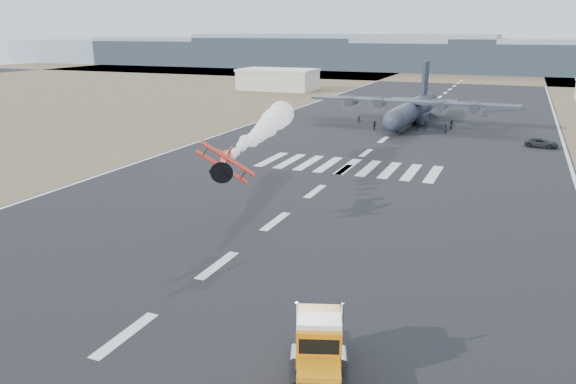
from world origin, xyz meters
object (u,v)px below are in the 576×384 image
Objects in this scene: crew_e at (387,124)px; crew_f at (375,125)px; transport_aircraft at (413,108)px; crew_g at (419,123)px; hangar_left at (278,79)px; crew_d at (417,127)px; semi_truck at (319,347)px; crew_h at (451,125)px; crew_a at (425,124)px; crew_c at (359,120)px; aerobatic_biplane at (223,163)px; crew_b at (445,129)px; support_vehicle at (542,143)px.

crew_e is 0.94× the size of crew_f.
transport_aircraft reaches higher than crew_g.
hangar_left reaches higher than crew_f.
crew_d reaches higher than crew_g.
semi_truck reaches higher than crew_g.
hangar_left is at bearing -2.52° from crew_h.
crew_a reaches higher than crew_d.
aerobatic_biplane is at bearing 72.78° from crew_c.
crew_g is at bearing -58.58° from transport_aircraft.
transport_aircraft is 12.11m from crew_f.
crew_a is at bearing -119.34° from crew_b.
crew_h reaches higher than crew_f.
transport_aircraft is (53.29, -52.56, -0.26)m from hangar_left.
crew_e is 0.85× the size of crew_h.
crew_a is (3.62, -5.92, -2.27)m from transport_aircraft.
crew_f is at bearing 87.36° from support_vehicle.
crew_e is at bearing -71.32° from crew_f.
crew_a is 1.05× the size of crew_f.
crew_h reaches higher than crew_d.
crew_a is (-7.94, 85.83, -0.86)m from semi_truck.
crew_h is (4.92, 1.20, 0.05)m from crew_a.
crew_c is 0.90× the size of crew_h.
support_vehicle is 3.11× the size of crew_c.
crew_b is 1.10× the size of crew_c.
transport_aircraft is at bearing -128.49° from crew_b.
transport_aircraft is at bearing 77.80° from semi_truck.
hangar_left is 14.59× the size of crew_c.
crew_e is 12.38m from crew_h.
crew_b is (4.34, -3.88, 0.05)m from crew_a.
hangar_left is 13.91× the size of crew_a.
crew_e is at bearing -73.71° from crew_a.
crew_a is at bearing -95.42° from crew_f.
aerobatic_biplane reaches higher than crew_h.
crew_e is (2.11, 63.31, -5.62)m from aerobatic_biplane.
crew_c is 18.54m from crew_h.
crew_c is (-17.94, 4.32, -0.09)m from crew_b.
crew_c is at bearing 17.87° from crew_d.
crew_a reaches higher than crew_g.
crew_h is at bearing 161.25° from crew_c.
crew_g reaches higher than support_vehicle.
crew_d is at bearing -85.51° from crew_b.
support_vehicle is 2.82× the size of crew_b.
support_vehicle is at bearing 78.98° from crew_b.
transport_aircraft is 26.73× the size of crew_e.
crew_b is at bearing -49.12° from transport_aircraft.
crew_b is at bearing 73.13° from semi_truck.
transport_aircraft reaches higher than aerobatic_biplane.
semi_truck is at bearing -65.80° from hangar_left.
crew_f is (-8.99, -4.68, -0.04)m from crew_a.
support_vehicle is at bearing -166.18° from crew_d.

